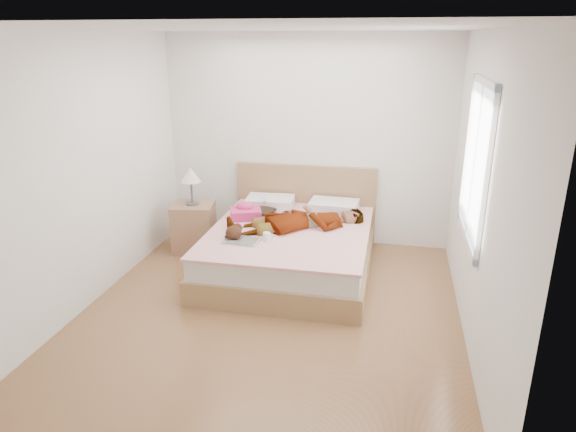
{
  "coord_description": "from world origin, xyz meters",
  "views": [
    {
      "loc": [
        1.07,
        -4.28,
        2.52
      ],
      "look_at": [
        0.0,
        0.85,
        0.7
      ],
      "focal_mm": 32.0,
      "sensor_mm": 36.0,
      "label": 1
    }
  ],
  "objects_px": {
    "bed": "(291,246)",
    "woman": "(299,217)",
    "phone": "(264,199)",
    "coffee_mug": "(267,237)",
    "plush_toy": "(234,232)",
    "nightstand": "(194,224)",
    "magazine": "(241,241)",
    "towel": "(246,212)"
  },
  "relations": [
    {
      "from": "nightstand",
      "to": "magazine",
      "type": "bearing_deg",
      "value": -43.82
    },
    {
      "from": "magazine",
      "to": "plush_toy",
      "type": "relative_size",
      "value": 1.48
    },
    {
      "from": "phone",
      "to": "woman",
      "type": "bearing_deg",
      "value": -65.62
    },
    {
      "from": "woman",
      "to": "plush_toy",
      "type": "relative_size",
      "value": 5.98
    },
    {
      "from": "plush_toy",
      "to": "nightstand",
      "type": "xyz_separation_m",
      "value": [
        -0.77,
        0.75,
        -0.23
      ]
    },
    {
      "from": "magazine",
      "to": "phone",
      "type": "bearing_deg",
      "value": 89.3
    },
    {
      "from": "phone",
      "to": "magazine",
      "type": "distance_m",
      "value": 0.99
    },
    {
      "from": "bed",
      "to": "towel",
      "type": "height_order",
      "value": "bed"
    },
    {
      "from": "bed",
      "to": "nightstand",
      "type": "xyz_separation_m",
      "value": [
        -1.29,
        0.28,
        0.08
      ]
    },
    {
      "from": "phone",
      "to": "plush_toy",
      "type": "bearing_deg",
      "value": -123.18
    },
    {
      "from": "bed",
      "to": "coffee_mug",
      "type": "xyz_separation_m",
      "value": [
        -0.17,
        -0.47,
        0.28
      ]
    },
    {
      "from": "woman",
      "to": "bed",
      "type": "distance_m",
      "value": 0.36
    },
    {
      "from": "phone",
      "to": "bed",
      "type": "distance_m",
      "value": 0.72
    },
    {
      "from": "plush_toy",
      "to": "woman",
      "type": "bearing_deg",
      "value": 40.43
    },
    {
      "from": "bed",
      "to": "nightstand",
      "type": "height_order",
      "value": "nightstand"
    },
    {
      "from": "woman",
      "to": "bed",
      "type": "relative_size",
      "value": 0.77
    },
    {
      "from": "nightstand",
      "to": "coffee_mug",
      "type": "bearing_deg",
      "value": -33.5
    },
    {
      "from": "woman",
      "to": "bed",
      "type": "bearing_deg",
      "value": -94.15
    },
    {
      "from": "towel",
      "to": "coffee_mug",
      "type": "distance_m",
      "value": 0.77
    },
    {
      "from": "woman",
      "to": "bed",
      "type": "height_order",
      "value": "bed"
    },
    {
      "from": "bed",
      "to": "woman",
      "type": "bearing_deg",
      "value": 22.8
    },
    {
      "from": "coffee_mug",
      "to": "bed",
      "type": "bearing_deg",
      "value": 70.3
    },
    {
      "from": "nightstand",
      "to": "woman",
      "type": "bearing_deg",
      "value": -10.08
    },
    {
      "from": "plush_toy",
      "to": "bed",
      "type": "bearing_deg",
      "value": 42.55
    },
    {
      "from": "magazine",
      "to": "nightstand",
      "type": "xyz_separation_m",
      "value": [
        -0.86,
        0.82,
        -0.17
      ]
    },
    {
      "from": "phone",
      "to": "bed",
      "type": "bearing_deg",
      "value": -72.82
    },
    {
      "from": "phone",
      "to": "towel",
      "type": "bearing_deg",
      "value": -150.87
    },
    {
      "from": "phone",
      "to": "coffee_mug",
      "type": "height_order",
      "value": "phone"
    },
    {
      "from": "woman",
      "to": "plush_toy",
      "type": "bearing_deg",
      "value": -76.53
    },
    {
      "from": "bed",
      "to": "plush_toy",
      "type": "height_order",
      "value": "bed"
    },
    {
      "from": "towel",
      "to": "plush_toy",
      "type": "relative_size",
      "value": 1.59
    },
    {
      "from": "magazine",
      "to": "nightstand",
      "type": "bearing_deg",
      "value": 136.18
    },
    {
      "from": "magazine",
      "to": "plush_toy",
      "type": "bearing_deg",
      "value": 142.35
    },
    {
      "from": "magazine",
      "to": "plush_toy",
      "type": "height_order",
      "value": "plush_toy"
    },
    {
      "from": "bed",
      "to": "nightstand",
      "type": "bearing_deg",
      "value": 167.88
    },
    {
      "from": "phone",
      "to": "coffee_mug",
      "type": "bearing_deg",
      "value": -101.19
    },
    {
      "from": "woman",
      "to": "magazine",
      "type": "bearing_deg",
      "value": -68.49
    },
    {
      "from": "towel",
      "to": "coffee_mug",
      "type": "xyz_separation_m",
      "value": [
        0.42,
        -0.65,
        -0.03
      ]
    },
    {
      "from": "plush_toy",
      "to": "magazine",
      "type": "bearing_deg",
      "value": -37.65
    },
    {
      "from": "towel",
      "to": "coffee_mug",
      "type": "bearing_deg",
      "value": -56.94
    },
    {
      "from": "bed",
      "to": "plush_toy",
      "type": "bearing_deg",
      "value": -137.45
    },
    {
      "from": "towel",
      "to": "nightstand",
      "type": "bearing_deg",
      "value": 172.38
    }
  ]
}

